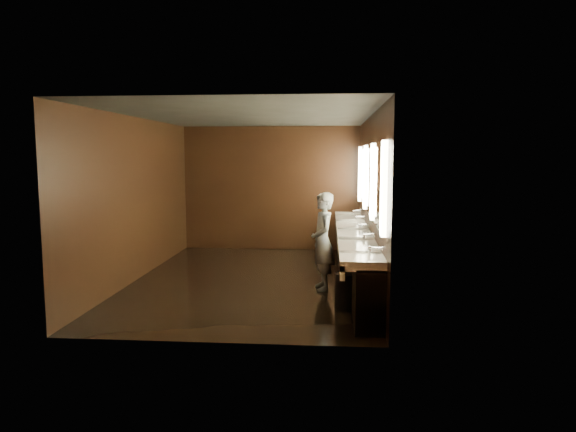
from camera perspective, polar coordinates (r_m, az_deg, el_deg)
The scene contains 10 objects.
floor at distance 8.97m, azimuth -4.01°, elevation -7.10°, with size 6.00×6.00×0.00m, color black.
ceiling at distance 8.73m, azimuth -4.16°, elevation 11.03°, with size 4.00×6.00×0.02m, color #2D2D2B.
wall_back at distance 11.71m, azimuth -1.87°, elevation 3.09°, with size 4.00×0.02×2.80m, color black.
wall_front at distance 5.81m, azimuth -8.54°, elevation -0.69°, with size 4.00×0.02×2.80m, color black.
wall_left at distance 9.26m, azimuth -16.42°, elevation 1.86°, with size 0.02×6.00×2.80m, color black.
wall_right at distance 8.67m, azimuth 9.11°, elevation 1.73°, with size 0.02×6.00×2.80m, color black.
sink_counter at distance 8.78m, azimuth 7.65°, elevation -4.14°, with size 0.55×5.40×1.01m.
mirror_band at distance 8.64m, azimuth 9.02°, elevation 4.05°, with size 0.06×5.03×1.15m.
person at distance 8.21m, azimuth 3.89°, elevation -2.82°, with size 0.57×0.37×1.56m, color #8EA7D4.
trash_bin at distance 7.29m, azimuth 6.54°, elevation -8.30°, with size 0.33×0.33×0.51m, color black.
Camera 1 is at (1.32, -8.61, 2.14)m, focal length 32.00 mm.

